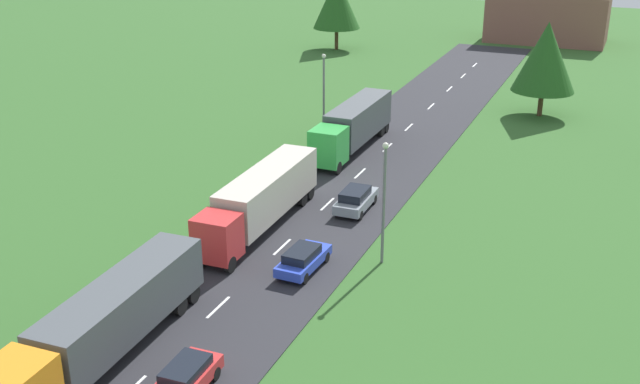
% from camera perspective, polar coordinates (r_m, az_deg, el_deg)
% --- Properties ---
extents(road, '(10.00, 140.00, 0.06)m').
position_cam_1_polar(road, '(46.97, -3.40, -4.66)').
color(road, '#2B2B30').
rests_on(road, ground).
extents(lane_marking_centre, '(0.16, 122.54, 0.01)m').
position_cam_1_polar(lane_marking_centre, '(44.52, -5.14, -6.25)').
color(lane_marking_centre, white).
rests_on(lane_marking_centre, road).
extents(truck_lead, '(2.89, 14.08, 3.41)m').
position_cam_1_polar(truck_lead, '(37.58, -15.59, -9.25)').
color(truck_lead, orange).
rests_on(truck_lead, road).
extents(truck_second, '(2.69, 13.50, 3.60)m').
position_cam_1_polar(truck_second, '(49.82, -4.39, -0.43)').
color(truck_second, red).
rests_on(truck_second, road).
extents(truck_third, '(2.56, 13.20, 3.75)m').
position_cam_1_polar(truck_third, '(64.79, 2.47, 4.99)').
color(truck_third, green).
rests_on(truck_third, road).
extents(car_second, '(1.84, 4.29, 1.41)m').
position_cam_1_polar(car_second, '(35.18, -10.03, -13.49)').
color(car_second, red).
rests_on(car_second, road).
extents(car_third, '(1.90, 4.34, 1.42)m').
position_cam_1_polar(car_third, '(44.68, -1.26, -4.98)').
color(car_third, blue).
rests_on(car_third, road).
extents(car_fourth, '(1.94, 4.47, 1.57)m').
position_cam_1_polar(car_fourth, '(52.84, 2.66, -0.53)').
color(car_fourth, '#8C939E').
rests_on(car_fourth, road).
extents(lamppost_second, '(0.36, 0.36, 7.51)m').
position_cam_1_polar(lamppost_second, '(44.44, 4.76, -0.36)').
color(lamppost_second, slate).
rests_on(lamppost_second, ground).
extents(lamppost_third, '(0.36, 0.36, 7.64)m').
position_cam_1_polar(lamppost_third, '(66.75, 0.28, 7.38)').
color(lamppost_third, slate).
rests_on(lamppost_third, ground).
extents(tree_oak, '(6.00, 6.00, 9.08)m').
position_cam_1_polar(tree_oak, '(76.94, 16.38, 9.59)').
color(tree_oak, '#513823').
rests_on(tree_oak, ground).
extents(tree_maple, '(6.32, 6.32, 9.84)m').
position_cam_1_polar(tree_maple, '(105.73, 1.25, 13.91)').
color(tree_maple, '#513823').
rests_on(tree_maple, ground).
extents(distant_building, '(16.32, 9.23, 6.79)m').
position_cam_1_polar(distant_building, '(116.51, 16.51, 12.31)').
color(distant_building, brown).
rests_on(distant_building, ground).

